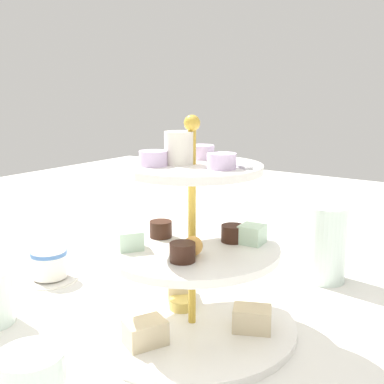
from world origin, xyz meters
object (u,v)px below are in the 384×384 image
(teacup_with_saucer, at_px, (48,266))
(water_glass_tall_right, at_px, (326,244))
(butter_knife_right, at_px, (164,248))
(tiered_serving_stand, at_px, (192,265))

(teacup_with_saucer, bearing_deg, water_glass_tall_right, -144.92)
(teacup_with_saucer, bearing_deg, butter_knife_right, -104.38)
(water_glass_tall_right, relative_size, butter_knife_right, 0.74)
(teacup_with_saucer, xyz_separation_m, butter_knife_right, (-0.06, -0.23, -0.02))
(tiered_serving_stand, relative_size, water_glass_tall_right, 2.22)
(teacup_with_saucer, distance_m, butter_knife_right, 0.24)
(water_glass_tall_right, bearing_deg, teacup_with_saucer, 35.08)
(teacup_with_saucer, height_order, butter_knife_right, teacup_with_saucer)
(water_glass_tall_right, xyz_separation_m, butter_knife_right, (0.31, 0.03, -0.06))
(tiered_serving_stand, xyz_separation_m, butter_knife_right, (0.23, -0.23, -0.09))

